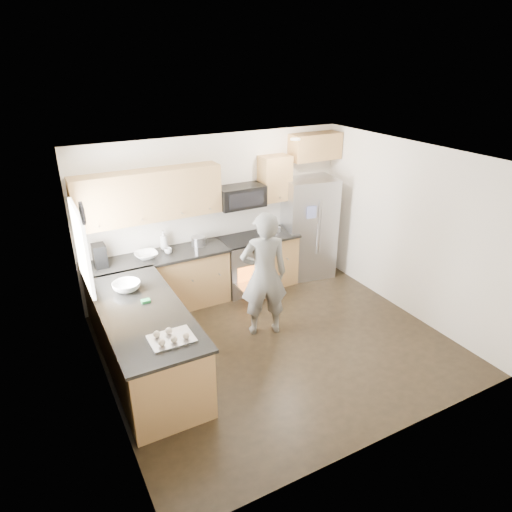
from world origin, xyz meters
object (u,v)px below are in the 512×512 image
stove_range (244,253)px  person (264,275)px  refrigerator (308,228)px  dish_rack (186,411)px

stove_range → person: (-0.35, -1.30, 0.24)m
stove_range → refrigerator: 1.28m
person → dish_rack: size_ratio=3.84×
refrigerator → person: (-1.62, -1.31, 0.02)m
refrigerator → dish_rack: bearing=-133.2°
stove_range → dish_rack: (-1.95, -2.40, -0.60)m
stove_range → person: person is taller
refrigerator → person: person is taller
person → dish_rack: person is taller
stove_range → refrigerator: bearing=0.3°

